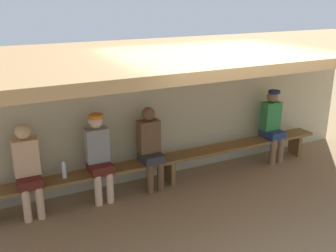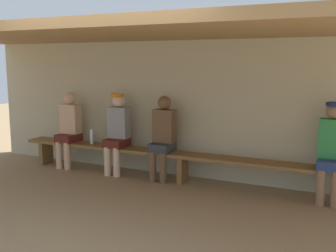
% 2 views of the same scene
% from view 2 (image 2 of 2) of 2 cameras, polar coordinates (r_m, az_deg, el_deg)
% --- Properties ---
extents(ground_plane, '(24.00, 24.00, 0.00)m').
position_cam_2_polar(ground_plane, '(5.05, -5.08, -12.59)').
color(ground_plane, '#937754').
extents(back_wall, '(8.00, 0.20, 2.20)m').
position_cam_2_polar(back_wall, '(6.54, 3.70, 2.38)').
color(back_wall, '#B7AD8C').
rests_on(back_wall, ground).
extents(dugout_roof, '(8.00, 2.80, 0.12)m').
position_cam_2_polar(dugout_roof, '(5.32, -1.50, 13.37)').
color(dugout_roof, '#9E7547').
rests_on(dugout_roof, back_wall).
extents(bench, '(6.00, 0.36, 0.46)m').
position_cam_2_polar(bench, '(6.25, 2.10, -4.56)').
color(bench, brown).
rests_on(bench, ground).
extents(player_shirtless_tan, '(0.34, 0.42, 1.34)m').
position_cam_2_polar(player_shirtless_tan, '(7.32, -13.87, -0.08)').
color(player_shirtless_tan, '#591E19').
rests_on(player_shirtless_tan, ground).
extents(player_leftmost, '(0.34, 0.42, 1.34)m').
position_cam_2_polar(player_leftmost, '(6.33, -0.73, -1.23)').
color(player_leftmost, '#333338').
rests_on(player_leftmost, ground).
extents(player_in_blue, '(0.34, 0.42, 1.34)m').
position_cam_2_polar(player_in_blue, '(5.71, 22.17, -2.87)').
color(player_in_blue, navy).
rests_on(player_in_blue, ground).
extents(player_in_white, '(0.34, 0.42, 1.34)m').
position_cam_2_polar(player_in_white, '(6.73, -7.19, -0.52)').
color(player_in_white, '#591E19').
rests_on(player_in_white, ground).
extents(water_bottle_green, '(0.07, 0.07, 0.25)m').
position_cam_2_polar(water_bottle_green, '(7.06, -10.75, -1.55)').
color(water_bottle_green, silver).
rests_on(water_bottle_green, bench).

